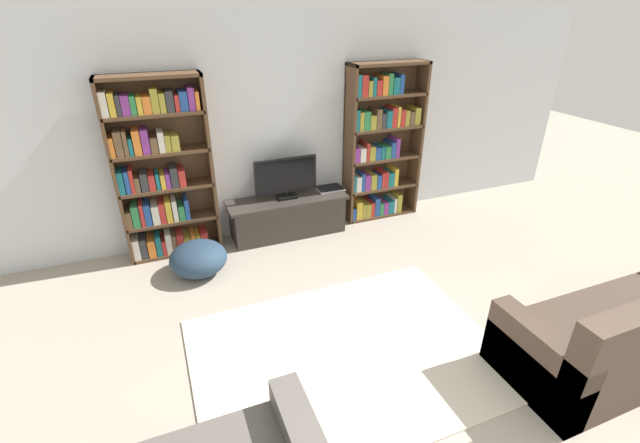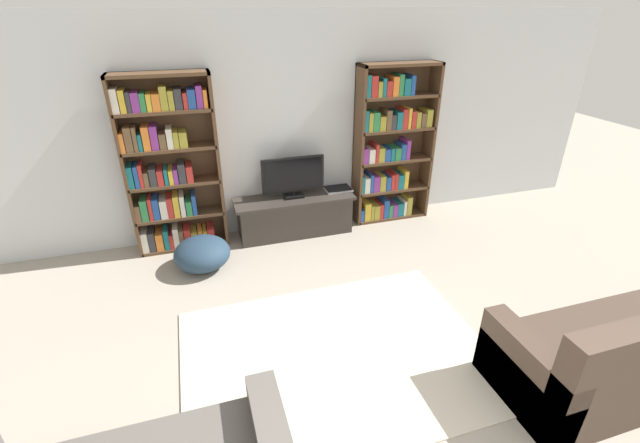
{
  "view_description": "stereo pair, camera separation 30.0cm",
  "coord_description": "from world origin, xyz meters",
  "views": [
    {
      "loc": [
        -1.4,
        -0.68,
        2.63
      ],
      "look_at": [
        0.0,
        2.84,
        0.7
      ],
      "focal_mm": 24.0,
      "sensor_mm": 36.0,
      "label": 1
    },
    {
      "loc": [
        -1.12,
        -0.78,
        2.63
      ],
      "look_at": [
        0.0,
        2.84,
        0.7
      ],
      "focal_mm": 24.0,
      "sensor_mm": 36.0,
      "label": 2
    }
  ],
  "objects": [
    {
      "name": "wall_back",
      "position": [
        0.0,
        4.23,
        1.3
      ],
      "size": [
        8.8,
        0.06,
        2.6
      ],
      "color": "silver",
      "rests_on": "ground_plane"
    },
    {
      "name": "bookshelf_left",
      "position": [
        -1.39,
        4.05,
        0.99
      ],
      "size": [
        1.02,
        0.3,
        2.02
      ],
      "color": "#513823",
      "rests_on": "ground_plane"
    },
    {
      "name": "bookshelf_right",
      "position": [
        1.32,
        4.05,
        0.99
      ],
      "size": [
        1.02,
        0.3,
        2.02
      ],
      "color": "#513823",
      "rests_on": "ground_plane"
    },
    {
      "name": "tv_stand",
      "position": [
        0.01,
        3.95,
        0.25
      ],
      "size": [
        1.49,
        0.45,
        0.49
      ],
      "color": "#332D28",
      "rests_on": "ground_plane"
    },
    {
      "name": "television",
      "position": [
        0.01,
        3.97,
        0.76
      ],
      "size": [
        0.77,
        0.16,
        0.51
      ],
      "color": "black",
      "rests_on": "tv_stand"
    },
    {
      "name": "laptop",
      "position": [
        0.61,
        4.02,
        0.5
      ],
      "size": [
        0.34,
        0.25,
        0.03
      ],
      "color": "#B7B7BC",
      "rests_on": "tv_stand"
    },
    {
      "name": "area_rug",
      "position": [
        -0.18,
        1.73,
        0.01
      ],
      "size": [
        2.53,
        1.89,
        0.02
      ],
      "color": "beige",
      "rests_on": "ground_plane"
    },
    {
      "name": "couch_right_sofa",
      "position": [
        1.86,
        0.84,
        0.29
      ],
      "size": [
        2.07,
        0.84,
        0.89
      ],
      "color": "#423328",
      "rests_on": "ground_plane"
    },
    {
      "name": "beanbag_ottoman",
      "position": [
        -1.16,
        3.46,
        0.18
      ],
      "size": [
        0.61,
        0.61,
        0.35
      ],
      "primitive_type": "ellipsoid",
      "color": "#23384C",
      "rests_on": "ground_plane"
    }
  ]
}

